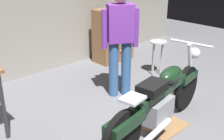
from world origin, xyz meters
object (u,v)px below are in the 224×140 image
(person_standing, at_px, (120,39))
(shop_stool, at_px, (158,49))
(motorcycle, at_px, (161,100))
(wooden_dresser, at_px, (113,35))

(person_standing, bearing_deg, shop_stool, -142.92)
(motorcycle, height_order, wooden_dresser, wooden_dresser)
(wooden_dresser, bearing_deg, motorcycle, -120.86)
(shop_stool, xyz_separation_m, wooden_dresser, (-0.08, 1.13, 0.05))
(motorcycle, xyz_separation_m, wooden_dresser, (1.40, 2.35, 0.10))
(motorcycle, height_order, person_standing, person_standing)
(person_standing, distance_m, wooden_dresser, 1.68)
(person_standing, bearing_deg, wooden_dresser, -99.21)
(person_standing, relative_size, wooden_dresser, 1.52)
(motorcycle, relative_size, person_standing, 1.30)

